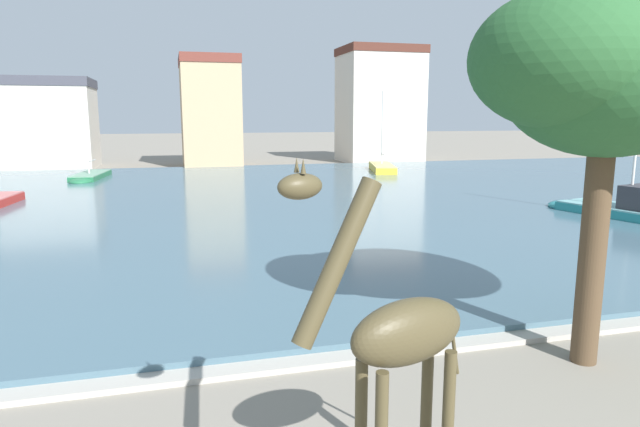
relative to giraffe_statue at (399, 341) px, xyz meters
The scene contains 10 objects.
harbor_water 24.88m from the giraffe_statue, 84.14° to the left, with size 89.85×40.41×0.25m, color #476675.
quay_edge_coping 5.37m from the giraffe_statue, 58.99° to the left, with size 89.85×0.50×0.12m, color #ADA89E.
giraffe_statue is the anchor object (origin of this frame).
sailboat_green 37.90m from the giraffe_statue, 102.63° to the left, with size 2.38×6.40×6.06m.
sailboat_teal 22.61m from the giraffe_statue, 39.59° to the left, with size 4.16×8.48×7.65m.
sailboat_yellow 40.09m from the giraffe_statue, 69.00° to the left, with size 3.32×7.17×6.73m.
shade_tree 7.12m from the giraffe_statue, 26.90° to the left, with size 6.09×4.28×7.16m.
townhouse_corner_house 50.73m from the giraffe_statue, 104.92° to the left, with size 8.02×7.19×8.00m.
townhouse_wide_warehouse 47.60m from the giraffe_statue, 88.59° to the left, with size 5.27×7.48×10.05m.
townhouse_tall_gabled 52.54m from the giraffe_statue, 69.27° to the left, with size 7.94×6.53×11.61m.
Camera 1 is at (-4.94, -1.71, 4.79)m, focal length 30.98 mm.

